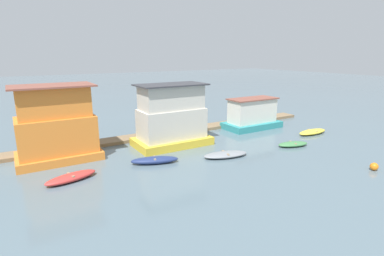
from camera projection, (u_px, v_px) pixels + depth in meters
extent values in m
plane|color=slate|center=(186.00, 140.00, 27.87)|extent=(200.00, 200.00, 0.00)
cube|color=#846B4C|center=(173.00, 132.00, 30.16)|extent=(33.80, 1.85, 0.30)
cube|color=orange|center=(60.00, 156.00, 22.79)|extent=(5.92, 3.70, 0.62)
cube|color=orange|center=(57.00, 134.00, 22.39)|extent=(5.39, 3.16, 2.72)
cube|color=orange|center=(53.00, 102.00, 21.79)|extent=(4.86, 2.64, 2.21)
cube|color=brown|center=(52.00, 86.00, 21.51)|extent=(5.69, 3.46, 0.12)
cube|color=gold|center=(172.00, 141.00, 26.45)|extent=(6.52, 3.76, 0.67)
cube|color=beige|center=(172.00, 123.00, 26.06)|extent=(5.60, 2.84, 2.56)
cube|color=beige|center=(171.00, 97.00, 25.50)|extent=(5.26, 2.49, 2.02)
cube|color=#38383D|center=(171.00, 85.00, 25.24)|extent=(5.90, 3.14, 0.12)
cube|color=teal|center=(252.00, 125.00, 32.50)|extent=(6.20, 3.24, 0.66)
cube|color=silver|center=(252.00, 111.00, 32.12)|extent=(5.13, 2.17, 2.47)
cube|color=brown|center=(253.00, 99.00, 31.80)|extent=(5.43, 2.47, 0.12)
ellipsoid|color=red|center=(71.00, 177.00, 18.97)|extent=(3.44, 1.84, 0.47)
cube|color=#997F60|center=(71.00, 175.00, 18.93)|extent=(0.37, 0.92, 0.08)
ellipsoid|color=navy|center=(155.00, 160.00, 21.98)|extent=(3.60, 2.13, 0.51)
cube|color=#997F60|center=(155.00, 158.00, 21.93)|extent=(0.44, 0.85, 0.08)
ellipsoid|color=gray|center=(226.00, 155.00, 23.37)|extent=(3.80, 2.15, 0.39)
cube|color=#997F60|center=(226.00, 153.00, 23.34)|extent=(0.42, 1.17, 0.08)
ellipsoid|color=#47844C|center=(293.00, 144.00, 26.04)|extent=(2.99, 1.81, 0.40)
cube|color=#997F60|center=(293.00, 143.00, 26.01)|extent=(0.40, 0.95, 0.08)
ellipsoid|color=yellow|center=(312.00, 132.00, 30.03)|extent=(3.66, 1.32, 0.44)
cube|color=#997F60|center=(313.00, 130.00, 30.00)|extent=(0.18, 1.06, 0.08)
sphere|color=orange|center=(374.00, 167.00, 20.68)|extent=(0.54, 0.54, 0.54)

